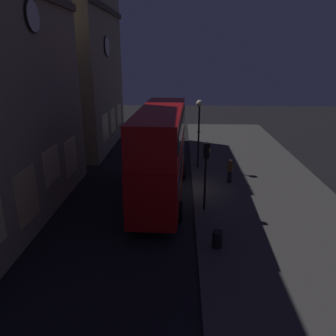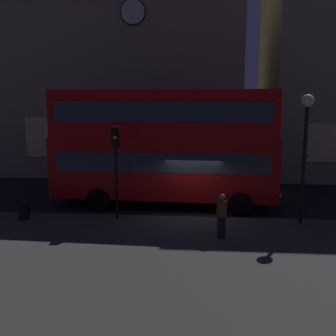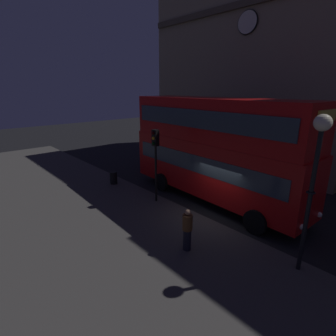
{
  "view_description": "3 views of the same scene",
  "coord_description": "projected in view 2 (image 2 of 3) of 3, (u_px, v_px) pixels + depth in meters",
  "views": [
    {
      "loc": [
        -20.62,
        0.11,
        8.49
      ],
      "look_at": [
        -1.72,
        0.89,
        2.09
      ],
      "focal_mm": 35.41,
      "sensor_mm": 36.0,
      "label": 1
    },
    {
      "loc": [
        0.26,
        -17.28,
        5.28
      ],
      "look_at": [
        -1.16,
        0.28,
        2.09
      ],
      "focal_mm": 42.05,
      "sensor_mm": 36.0,
      "label": 2
    },
    {
      "loc": [
        7.22,
        -9.7,
        6.1
      ],
      "look_at": [
        -3.35,
        -0.29,
        1.79
      ],
      "focal_mm": 28.15,
      "sensor_mm": 36.0,
      "label": 3
    }
  ],
  "objects": [
    {
      "name": "ground_plane",
      "position": [
        193.0,
        214.0,
        17.91
      ],
      "size": [
        80.0,
        80.0,
        0.0
      ],
      "primitive_type": "plane",
      "color": "black"
    },
    {
      "name": "sidewalk_slab",
      "position": [
        190.0,
        260.0,
        12.75
      ],
      "size": [
        44.0,
        9.14,
        0.12
      ],
      "primitive_type": "cube",
      "color": "#423F3D",
      "rests_on": "ground"
    },
    {
      "name": "building_with_clock",
      "position": [
        128.0,
        70.0,
        28.94
      ],
      "size": [
        16.03,
        9.97,
        14.4
      ],
      "color": "tan",
      "rests_on": "ground"
    },
    {
      "name": "double_decker_bus",
      "position": [
        164.0,
        142.0,
        18.76
      ],
      "size": [
        10.85,
        3.13,
        5.62
      ],
      "rotation": [
        0.0,
        0.0,
        -0.04
      ],
      "color": "#B20F0F",
      "rests_on": "ground"
    },
    {
      "name": "traffic_light_near_kerb",
      "position": [
        116.0,
        153.0,
        16.39
      ],
      "size": [
        0.35,
        0.38,
        3.94
      ],
      "rotation": [
        0.0,
        0.0,
        0.1
      ],
      "color": "black",
      "rests_on": "sidewalk_slab"
    },
    {
      "name": "street_lamp",
      "position": [
        306.0,
        129.0,
        15.63
      ],
      "size": [
        0.51,
        0.51,
        5.27
      ],
      "color": "black",
      "rests_on": "sidewalk_slab"
    },
    {
      "name": "pedestrian",
      "position": [
        222.0,
        216.0,
        14.44
      ],
      "size": [
        0.39,
        0.39,
        1.68
      ],
      "rotation": [
        0.0,
        0.0,
        1.87
      ],
      "color": "black",
      "rests_on": "sidewalk_slab"
    },
    {
      "name": "litter_bin",
      "position": [
        24.0,
        210.0,
        16.82
      ],
      "size": [
        0.47,
        0.47,
        0.81
      ],
      "primitive_type": "cylinder",
      "color": "black",
      "rests_on": "sidewalk_slab"
    }
  ]
}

